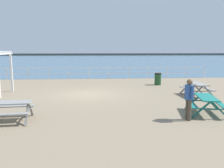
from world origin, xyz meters
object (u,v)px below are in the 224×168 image
Objects in this scene: picnic_table_near_left at (8,107)px; picnic_table_near_right at (197,86)px; litter_bin at (158,79)px; visitor at (189,97)px; picnic_table_mid_centre at (206,101)px.

picnic_table_near_left and picnic_table_near_right have the same top height.
visitor is at bearing -97.96° from litter_bin.
picnic_table_mid_centre is at bearing 159.64° from picnic_table_near_right.
picnic_table_mid_centre is 2.19× the size of litter_bin.
picnic_table_mid_centre is at bearing 29.83° from visitor.
picnic_table_near_left is at bearing -133.74° from litter_bin.
picnic_table_mid_centre is (-1.35, -3.91, 0.00)m from picnic_table_near_right.
picnic_table_near_right is 5.37m from visitor.
picnic_table_near_left is 12.20m from litter_bin.
visitor is at bearing -7.59° from picnic_table_near_left.
visitor reaches higher than picnic_table_near_left.
picnic_table_near_left is 10.58m from picnic_table_near_right.
visitor is (7.15, -0.38, 0.36)m from picnic_table_near_left.
picnic_table_near_left is at bearing 170.64° from visitor.
visitor reaches higher than litter_bin.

